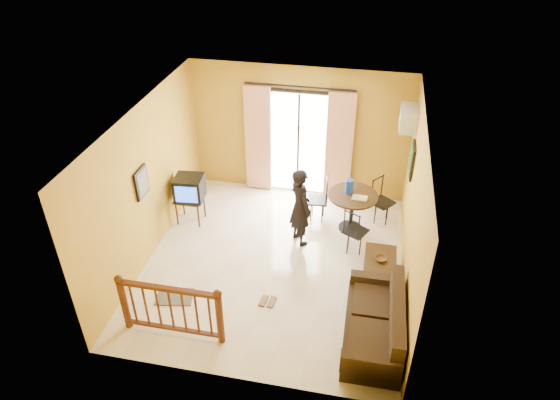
% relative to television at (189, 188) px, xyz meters
% --- Properties ---
extents(ground, '(5.00, 5.00, 0.00)m').
position_rel_television_xyz_m(ground, '(1.87, -0.93, -0.78)').
color(ground, beige).
rests_on(ground, ground).
extents(room_shell, '(5.00, 5.00, 5.00)m').
position_rel_television_xyz_m(room_shell, '(1.87, -0.93, 0.92)').
color(room_shell, white).
rests_on(room_shell, ground).
extents(balcony_door, '(2.25, 0.14, 2.46)m').
position_rel_television_xyz_m(balcony_door, '(1.87, 1.50, 0.41)').
color(balcony_door, black).
rests_on(balcony_door, ground).
extents(tv_table, '(0.54, 0.45, 0.54)m').
position_rel_television_xyz_m(tv_table, '(-0.03, 0.00, -0.32)').
color(tv_table, black).
rests_on(tv_table, ground).
extents(television, '(0.57, 0.53, 0.48)m').
position_rel_television_xyz_m(television, '(0.00, 0.00, 0.00)').
color(television, black).
rests_on(television, tv_table).
extents(picture_left, '(0.05, 0.42, 0.52)m').
position_rel_television_xyz_m(picture_left, '(-0.35, -1.13, 0.77)').
color(picture_left, black).
rests_on(picture_left, room_shell).
extents(dining_table, '(0.95, 0.95, 0.79)m').
position_rel_television_xyz_m(dining_table, '(3.12, 0.38, -0.16)').
color(dining_table, black).
rests_on(dining_table, ground).
extents(water_jug, '(0.15, 0.15, 0.28)m').
position_rel_television_xyz_m(water_jug, '(3.03, 0.45, 0.15)').
color(water_jug, '#133CBB').
rests_on(water_jug, dining_table).
extents(serving_tray, '(0.29, 0.20, 0.02)m').
position_rel_television_xyz_m(serving_tray, '(3.25, 0.28, 0.02)').
color(serving_tray, beige).
rests_on(serving_tray, dining_table).
extents(dining_chairs, '(1.76, 1.59, 0.95)m').
position_rel_television_xyz_m(dining_chairs, '(3.12, 0.34, -0.78)').
color(dining_chairs, black).
rests_on(dining_chairs, ground).
extents(air_conditioner, '(0.31, 0.60, 0.40)m').
position_rel_television_xyz_m(air_conditioner, '(3.96, 1.02, 1.37)').
color(air_conditioner, silver).
rests_on(air_conditioner, room_shell).
extents(botanical_print, '(0.05, 0.50, 0.60)m').
position_rel_television_xyz_m(botanical_print, '(4.09, 0.37, 0.87)').
color(botanical_print, black).
rests_on(botanical_print, room_shell).
extents(coffee_table, '(0.54, 0.96, 0.43)m').
position_rel_television_xyz_m(coffee_table, '(3.72, -1.02, -0.49)').
color(coffee_table, black).
rests_on(coffee_table, ground).
extents(bowl, '(0.24, 0.24, 0.06)m').
position_rel_television_xyz_m(bowl, '(3.72, -1.00, -0.32)').
color(bowl, brown).
rests_on(bowl, coffee_table).
extents(sofa, '(0.84, 1.78, 0.85)m').
position_rel_television_xyz_m(sofa, '(3.72, -2.38, -0.46)').
color(sofa, black).
rests_on(sofa, ground).
extents(standing_person, '(0.65, 0.67, 1.56)m').
position_rel_television_xyz_m(standing_person, '(2.20, -0.20, -0.00)').
color(standing_person, black).
rests_on(standing_person, ground).
extents(stair_balustrade, '(1.63, 0.13, 1.04)m').
position_rel_television_xyz_m(stair_balustrade, '(0.72, -2.83, -0.22)').
color(stair_balustrade, '#471E0F').
rests_on(stair_balustrade, ground).
extents(doormat, '(0.66, 0.50, 0.02)m').
position_rel_television_xyz_m(doormat, '(0.43, -2.11, -0.77)').
color(doormat, '#535043').
rests_on(doormat, ground).
extents(sandals, '(0.27, 0.26, 0.03)m').
position_rel_television_xyz_m(sandals, '(1.97, -1.91, -0.77)').
color(sandals, brown).
rests_on(sandals, ground).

